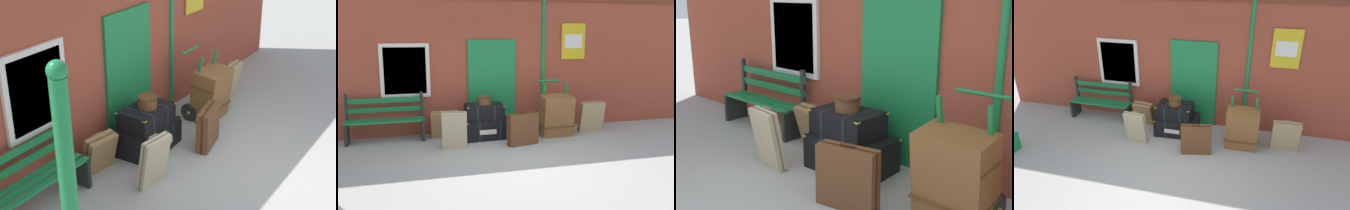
{
  "view_description": "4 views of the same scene",
  "coord_description": "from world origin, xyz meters",
  "views": [
    {
      "loc": [
        -5.91,
        -2.27,
        4.01
      ],
      "look_at": [
        -0.17,
        1.55,
        0.82
      ],
      "focal_mm": 54.63,
      "sensor_mm": 36.0,
      "label": 1
    },
    {
      "loc": [
        -1.91,
        -5.93,
        2.24
      ],
      "look_at": [
        0.21,
        1.88,
        0.7
      ],
      "focal_mm": 40.37,
      "sensor_mm": 36.0,
      "label": 2
    },
    {
      "loc": [
        2.95,
        -1.64,
        2.11
      ],
      "look_at": [
        -0.32,
        1.84,
        0.81
      ],
      "focal_mm": 44.59,
      "sensor_mm": 36.0,
      "label": 3
    },
    {
      "loc": [
        1.41,
        -4.11,
        3.72
      ],
      "look_at": [
        -0.04,
        1.55,
        0.9
      ],
      "focal_mm": 31.93,
      "sensor_mm": 36.0,
      "label": 4
    }
  ],
  "objects": [
    {
      "name": "ground_plane",
      "position": [
        0.0,
        0.0,
        0.0
      ],
      "size": [
        60.0,
        60.0,
        0.0
      ],
      "primitive_type": "plane",
      "color": "#A3A099"
    },
    {
      "name": "large_brown_trunk",
      "position": [
        1.29,
        1.62,
        0.46
      ],
      "size": [
        0.7,
        0.53,
        0.92
      ],
      "color": "brown",
      "rests_on": "ground"
    },
    {
      "name": "round_hatbox",
      "position": [
        -0.28,
        1.85,
        0.85
      ],
      "size": [
        0.31,
        0.31,
        0.18
      ],
      "color": "brown",
      "rests_on": "steamer_trunk_middle"
    },
    {
      "name": "suitcase_beige",
      "position": [
        -1.15,
        2.09,
        0.3
      ],
      "size": [
        0.53,
        0.39,
        0.6
      ],
      "color": "olive",
      "rests_on": "ground"
    },
    {
      "name": "suitcase_slate",
      "position": [
        0.37,
        1.16,
        0.32
      ],
      "size": [
        0.66,
        0.32,
        0.69
      ],
      "color": "brown",
      "rests_on": "ground"
    },
    {
      "name": "platform_bench",
      "position": [
        -2.33,
        2.16,
        0.44
      ],
      "size": [
        1.6,
        0.43,
        1.01
      ],
      "color": "#197A3D",
      "rests_on": "ground"
    },
    {
      "name": "suitcase_brown",
      "position": [
        2.2,
        1.72,
        0.35
      ],
      "size": [
        0.58,
        0.28,
        0.73
      ],
      "color": "tan",
      "rests_on": "ground"
    },
    {
      "name": "brick_facade",
      "position": [
        -0.01,
        2.6,
        1.6
      ],
      "size": [
        10.4,
        0.35,
        3.2
      ],
      "color": "#9E422D",
      "rests_on": "ground"
    },
    {
      "name": "steamer_trunk_middle",
      "position": [
        -0.28,
        1.87,
        0.58
      ],
      "size": [
        0.82,
        0.56,
        0.33
      ],
      "color": "black",
      "rests_on": "steamer_trunk_base"
    },
    {
      "name": "steamer_trunk_base",
      "position": [
        -0.23,
        1.88,
        0.21
      ],
      "size": [
        1.05,
        0.71,
        0.43
      ],
      "color": "black",
      "rests_on": "ground"
    },
    {
      "name": "porters_trolley",
      "position": [
        1.29,
        1.79,
        0.27
      ],
      "size": [
        0.71,
        0.61,
        1.2
      ],
      "color": "black",
      "rests_on": "ground"
    },
    {
      "name": "suitcase_oxblood",
      "position": [
        -1.01,
        1.22,
        0.38
      ],
      "size": [
        0.51,
        0.3,
        0.78
      ],
      "color": "tan",
      "rests_on": "ground"
    }
  ]
}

